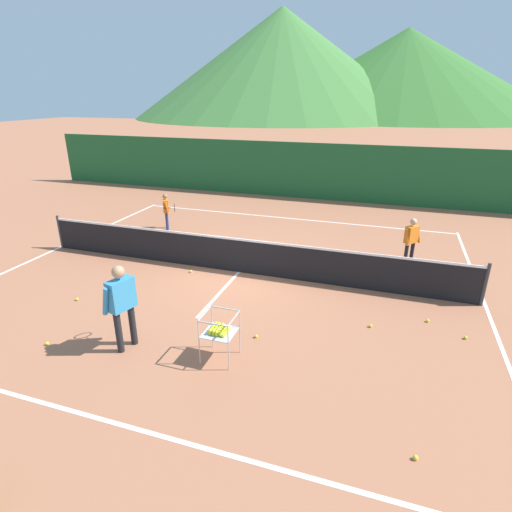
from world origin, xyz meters
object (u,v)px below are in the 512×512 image
object	(u,v)px
instructor	(122,300)
tennis_ball_7	(256,336)
tennis_net	(239,255)
tennis_ball_10	(416,458)
student_1	(411,238)
tennis_ball_5	(371,326)
tennis_ball_6	(428,321)
tennis_ball_4	(191,271)
student_0	(166,208)
tennis_ball_3	(47,344)
tennis_ball_2	(77,299)
ball_cart	(219,330)
tennis_ball_9	(466,337)

from	to	relation	value
instructor	tennis_ball_7	bearing A→B (deg)	25.83
tennis_net	tennis_ball_10	xyz separation A→B (m)	(4.42, -5.03, -0.47)
student_1	tennis_ball_5	distance (m)	3.93
tennis_net	instructor	distance (m)	4.11
instructor	tennis_ball_6	bearing A→B (deg)	27.02
tennis_ball_4	tennis_ball_5	size ratio (longest dim) A/B	1.00
student_0	tennis_ball_3	size ratio (longest dim) A/B	18.82
tennis_ball_2	tennis_ball_3	bearing A→B (deg)	-66.40
student_1	tennis_ball_7	xyz separation A→B (m)	(-2.91, -4.91, -0.79)
tennis_ball_7	tennis_ball_2	bearing A→B (deg)	178.02
student_0	tennis_ball_6	size ratio (longest dim) A/B	18.82
student_0	tennis_ball_4	xyz separation A→B (m)	(2.53, -3.20, -0.74)
tennis_ball_5	tennis_ball_7	bearing A→B (deg)	-152.21
instructor	tennis_ball_6	world-z (taller)	instructor
instructor	tennis_ball_3	bearing A→B (deg)	-163.64
instructor	student_0	xyz separation A→B (m)	(-2.99, 6.75, -0.25)
instructor	tennis_ball_7	world-z (taller)	instructor
ball_cart	tennis_ball_3	size ratio (longest dim) A/B	13.22
tennis_ball_2	student_0	bearing A→B (deg)	97.49
tennis_ball_6	tennis_ball_10	size ratio (longest dim) A/B	1.00
tennis_ball_2	instructor	bearing A→B (deg)	-28.73
tennis_net	instructor	size ratio (longest dim) A/B	7.03
tennis_ball_5	tennis_ball_7	world-z (taller)	same
tennis_net	tennis_ball_9	bearing A→B (deg)	-16.76
tennis_ball_3	tennis_ball_2	bearing A→B (deg)	113.60
student_0	tennis_ball_3	xyz separation A→B (m)	(1.46, -7.20, -0.74)
student_1	tennis_ball_9	distance (m)	3.86
instructor	tennis_ball_10	distance (m)	5.39
ball_cart	tennis_ball_9	bearing A→B (deg)	25.85
tennis_ball_10	tennis_ball_4	bearing A→B (deg)	141.02
tennis_net	student_0	distance (m)	4.67
tennis_net	tennis_ball_4	bearing A→B (deg)	-159.99
tennis_ball_6	tennis_ball_9	bearing A→B (deg)	-33.80
student_0	tennis_ball_4	size ratio (longest dim) A/B	18.82
instructor	tennis_ball_9	distance (m)	6.73
tennis_ball_2	tennis_ball_9	size ratio (longest dim) A/B	1.00
student_0	ball_cart	distance (m)	8.10
instructor	student_1	distance (m)	7.91
tennis_ball_2	tennis_ball_4	xyz separation A→B (m)	(1.81, 2.31, 0.00)
tennis_net	student_1	size ratio (longest dim) A/B	8.75
tennis_ball_5	tennis_ball_6	xyz separation A→B (m)	(1.15, 0.61, 0.00)
tennis_ball_5	tennis_ball_9	size ratio (longest dim) A/B	1.00
tennis_ball_10	student_0	bearing A→B (deg)	136.49
student_0	student_1	distance (m)	8.18
tennis_net	tennis_ball_3	size ratio (longest dim) A/B	176.57
tennis_ball_2	tennis_ball_7	bearing A→B (deg)	-1.98
instructor	student_0	size ratio (longest dim) A/B	1.33
tennis_net	tennis_ball_9	distance (m)	5.70
tennis_ball_4	tennis_ball_10	size ratio (longest dim) A/B	1.00
instructor	ball_cart	bearing A→B (deg)	7.41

